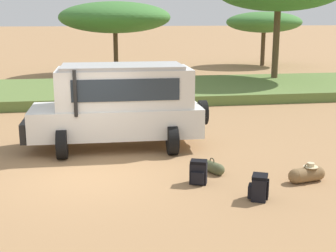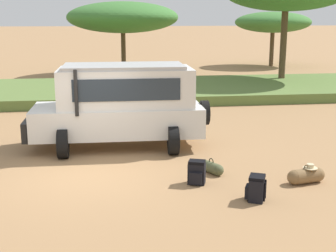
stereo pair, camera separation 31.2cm
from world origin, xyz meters
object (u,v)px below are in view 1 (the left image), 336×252
backpack_beside_front_wheel (259,188)px  duffel_bag_soft_canvas (212,167)px  safari_vehicle (120,104)px  backpack_cluster_center (198,172)px  acacia_tree_right_mid (264,22)px  acacia_tree_left_mid (115,17)px  duffel_bag_low_black_case (307,174)px

backpack_beside_front_wheel → duffel_bag_soft_canvas: size_ratio=0.75×
safari_vehicle → backpack_cluster_center: bearing=-65.3°
safari_vehicle → acacia_tree_right_mid: 24.76m
acacia_tree_left_mid → backpack_cluster_center: bearing=-87.9°
acacia_tree_right_mid → backpack_beside_front_wheel: bearing=-110.6°
duffel_bag_soft_canvas → acacia_tree_right_mid: (10.28, 24.08, 3.15)m
backpack_cluster_center → acacia_tree_right_mid: bearing=66.5°
acacia_tree_left_mid → safari_vehicle: bearing=-92.8°
acacia_tree_right_mid → duffel_bag_soft_canvas: bearing=-113.1°
backpack_beside_front_wheel → duffel_bag_soft_canvas: bearing=106.1°
backpack_beside_front_wheel → backpack_cluster_center: (-1.05, 1.15, 0.00)m
backpack_cluster_center → duffel_bag_low_black_case: bearing=-6.6°
backpack_cluster_center → duffel_bag_low_black_case: 2.56m
duffel_bag_soft_canvas → duffel_bag_low_black_case: bearing=-26.3°
safari_vehicle → backpack_beside_front_wheel: bearing=-60.2°
duffel_bag_low_black_case → duffel_bag_soft_canvas: duffel_bag_low_black_case is taller
duffel_bag_low_black_case → acacia_tree_left_mid: acacia_tree_left_mid is taller
acacia_tree_left_mid → acacia_tree_right_mid: acacia_tree_left_mid is taller
duffel_bag_low_black_case → acacia_tree_right_mid: acacia_tree_right_mid is taller
backpack_cluster_center → duffel_bag_low_black_case: (2.54, -0.29, -0.09)m
duffel_bag_low_black_case → duffel_bag_soft_canvas: 2.27m
backpack_beside_front_wheel → acacia_tree_left_mid: 22.08m
safari_vehicle → backpack_beside_front_wheel: size_ratio=9.76×
duffel_bag_low_black_case → acacia_tree_right_mid: bearing=71.8°
safari_vehicle → duffel_bag_soft_canvas: (2.09, -2.72, -1.15)m
acacia_tree_right_mid → acacia_tree_left_mid: bearing=-160.0°
duffel_bag_soft_canvas → backpack_beside_front_wheel: bearing=-73.9°
safari_vehicle → backpack_beside_front_wheel: (2.63, -4.58, -1.03)m
acacia_tree_right_mid → backpack_cluster_center: bearing=-113.5°
backpack_beside_front_wheel → backpack_cluster_center: size_ratio=0.98×
backpack_cluster_center → acacia_tree_right_mid: (10.79, 24.78, 3.02)m
duffel_bag_low_black_case → acacia_tree_left_mid: 21.43m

